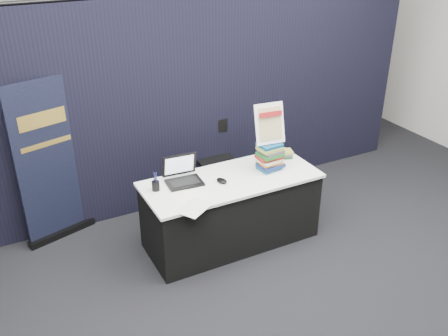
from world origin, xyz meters
TOP-DOWN VIEW (x-y plane):
  - floor at (0.00, 0.00)m, footprint 8.00×8.00m
  - wall_back at (0.00, 4.00)m, footprint 8.00×0.02m
  - drape_partition at (0.00, 1.60)m, footprint 6.00×0.08m
  - display_table at (0.00, 0.55)m, footprint 1.80×0.75m
  - laptop at (-0.46, 0.72)m, footprint 0.37×0.30m
  - mouse at (-0.12, 0.52)m, footprint 0.11×0.14m
  - brochure_left at (-0.56, 0.22)m, footprint 0.39×0.36m
  - brochure_mid at (-0.55, 0.46)m, footprint 0.36×0.34m
  - brochure_right at (-0.50, 0.39)m, footprint 0.30×0.22m
  - pen_cup at (-0.76, 0.68)m, footprint 0.08×0.08m
  - book_stack_tall at (0.45, 0.55)m, footprint 0.25×0.20m
  - book_stack_short at (0.74, 0.71)m, footprint 0.22×0.19m
  - info_sign at (0.45, 0.58)m, footprint 0.32×0.17m
  - pullup_banner at (-1.58, 1.50)m, footprint 0.74×0.30m
  - stacking_chair at (0.28, 1.41)m, footprint 0.46×0.47m

SIDE VIEW (x-z plane):
  - floor at x=0.00m, z-range 0.00..0.00m
  - display_table at x=0.00m, z-range 0.00..0.75m
  - stacking_chair at x=0.28m, z-range 0.05..1.01m
  - brochure_mid at x=-0.55m, z-range 0.75..0.75m
  - brochure_right at x=-0.50m, z-range 0.75..0.75m
  - brochure_left at x=-0.56m, z-range 0.75..0.75m
  - mouse at x=-0.12m, z-range 0.75..0.79m
  - pullup_banner at x=-1.58m, z-range -0.10..1.64m
  - book_stack_short at x=0.74m, z-range 0.75..0.83m
  - pen_cup at x=-0.76m, z-range 0.75..0.85m
  - laptop at x=-0.46m, z-range 0.68..0.94m
  - book_stack_tall at x=0.45m, z-range 0.75..1.04m
  - drape_partition at x=0.00m, z-range 0.00..2.40m
  - info_sign at x=0.45m, z-range 1.03..1.46m
  - wall_back at x=0.00m, z-range 0.00..3.50m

